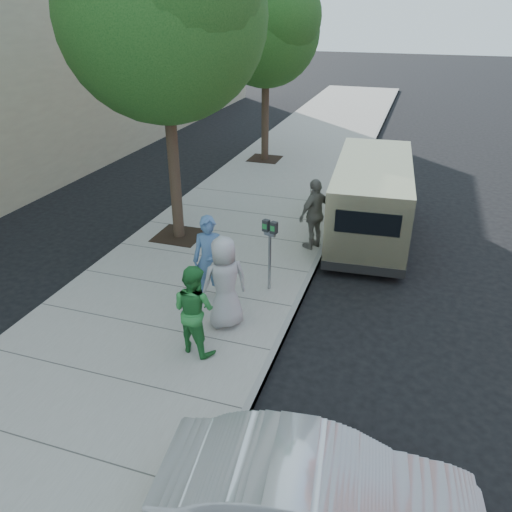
# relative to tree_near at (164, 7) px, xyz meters

# --- Properties ---
(ground) EXTENTS (120.00, 120.00, 0.00)m
(ground) POSITION_rel_tree_near_xyz_m (2.25, -2.40, -5.55)
(ground) COLOR black
(ground) RESTS_ON ground
(sidewalk) EXTENTS (5.00, 60.00, 0.15)m
(sidewalk) POSITION_rel_tree_near_xyz_m (1.25, -2.40, -5.47)
(sidewalk) COLOR gray
(sidewalk) RESTS_ON ground
(curb_face) EXTENTS (0.12, 60.00, 0.16)m
(curb_face) POSITION_rel_tree_near_xyz_m (3.69, -2.40, -5.47)
(curb_face) COLOR gray
(curb_face) RESTS_ON ground
(tree_near) EXTENTS (4.62, 4.60, 7.53)m
(tree_near) POSITION_rel_tree_near_xyz_m (0.00, 0.00, 0.00)
(tree_near) COLOR black
(tree_near) RESTS_ON sidewalk
(tree_far) EXTENTS (3.92, 3.80, 6.49)m
(tree_far) POSITION_rel_tree_near_xyz_m (-0.00, 7.60, -0.66)
(tree_far) COLOR black
(tree_far) RESTS_ON sidewalk
(parking_meter) EXTENTS (0.34, 0.20, 1.57)m
(parking_meter) POSITION_rel_tree_near_xyz_m (2.99, -1.86, -4.26)
(parking_meter) COLOR gray
(parking_meter) RESTS_ON sidewalk
(van) EXTENTS (2.20, 5.60, 2.03)m
(van) POSITION_rel_tree_near_xyz_m (4.63, 1.90, -4.47)
(van) COLOR beige
(van) RESTS_ON ground
(sedan) EXTENTS (3.87, 1.75, 1.23)m
(sedan) POSITION_rel_tree_near_xyz_m (5.12, -6.92, -4.93)
(sedan) COLOR silver
(sedan) RESTS_ON ground
(person_officer) EXTENTS (0.77, 0.61, 1.85)m
(person_officer) POSITION_rel_tree_near_xyz_m (1.99, -2.68, -4.47)
(person_officer) COLOR #4B6F9F
(person_officer) RESTS_ON sidewalk
(person_green_shirt) EXTENTS (0.95, 0.84, 1.65)m
(person_green_shirt) POSITION_rel_tree_near_xyz_m (2.37, -4.27, -4.57)
(person_green_shirt) COLOR #2B843A
(person_green_shirt) RESTS_ON sidewalk
(person_gray_shirt) EXTENTS (1.04, 1.01, 1.80)m
(person_gray_shirt) POSITION_rel_tree_near_xyz_m (2.59, -3.38, -4.49)
(person_gray_shirt) COLOR #ABAAAD
(person_gray_shirt) RESTS_ON sidewalk
(person_striped_polo) EXTENTS (0.90, 1.12, 1.77)m
(person_striped_polo) POSITION_rel_tree_near_xyz_m (3.45, 0.44, -4.51)
(person_striped_polo) COLOR slate
(person_striped_polo) RESTS_ON sidewalk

